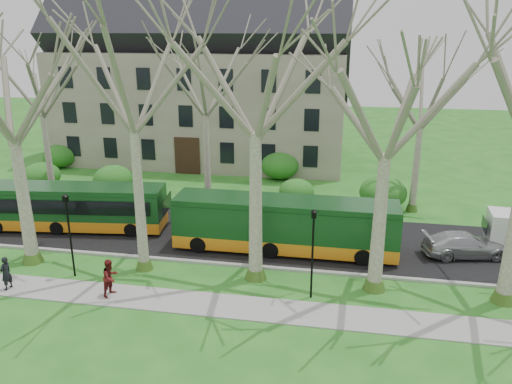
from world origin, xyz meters
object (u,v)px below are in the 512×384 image
Objects in this scene: pedestrian_b at (110,277)px; sedan at (465,245)px; bus_lead at (72,207)px; pedestrian_a at (6,273)px; bus_follow at (285,224)px.

sedan is at bearing -49.47° from pedestrian_b.
bus_lead is 9.44m from pedestrian_b.
pedestrian_a is at bearing 111.53° from pedestrian_b.
bus_lead is at bearing 56.94° from pedestrian_b.
bus_follow is 9.79m from pedestrian_b.
bus_follow is (13.39, -0.87, 0.11)m from bus_lead.
pedestrian_b is (5.17, 0.38, 0.06)m from pedestrian_a.
bus_lead is 6.38× the size of pedestrian_b.
sedan is at bearing 117.19° from pedestrian_a.
pedestrian_b is at bearing -57.07° from bus_lead.
bus_lead reaches higher than pedestrian_b.
pedestrian_a is 5.18m from pedestrian_b.
bus_follow reaches higher than pedestrian_a.
bus_lead is 23.26m from sedan.
pedestrian_a is at bearing 97.08° from sedan.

